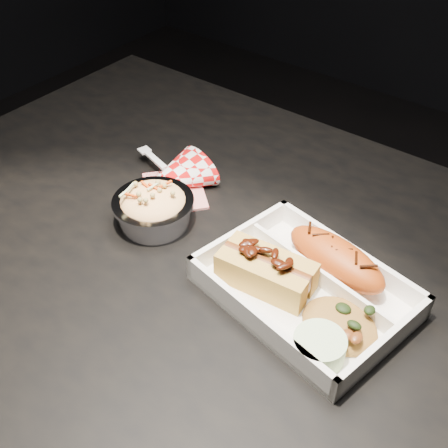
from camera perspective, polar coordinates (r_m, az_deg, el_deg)
The scene contains 8 objects.
dining_table at distance 0.83m, azimuth 1.50°, elevation -8.83°, with size 1.20×0.80×0.75m.
food_tray at distance 0.72m, azimuth 8.27°, elevation -6.73°, with size 0.28×0.22×0.04m.
fried_pastry at distance 0.74m, azimuth 11.29°, elevation -3.46°, with size 0.15×0.06×0.05m, color #AF4511.
hotdog at distance 0.71m, azimuth 4.31°, elevation -4.59°, with size 0.13×0.07×0.06m.
fried_rice_mound at distance 0.68m, azimuth 11.78°, elevation -9.41°, with size 0.10×0.08×0.03m, color #A67130.
cupcake_liner at distance 0.65m, azimuth 9.62°, elevation -12.27°, with size 0.06×0.06×0.03m, color beige.
foil_coleslaw_cup at distance 0.82m, azimuth -7.18°, elevation 1.83°, with size 0.12×0.12×0.07m.
napkin_fork at distance 0.89m, azimuth -5.17°, elevation 4.71°, with size 0.18×0.15×0.10m.
Camera 1 is at (0.31, -0.44, 1.29)m, focal length 45.00 mm.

